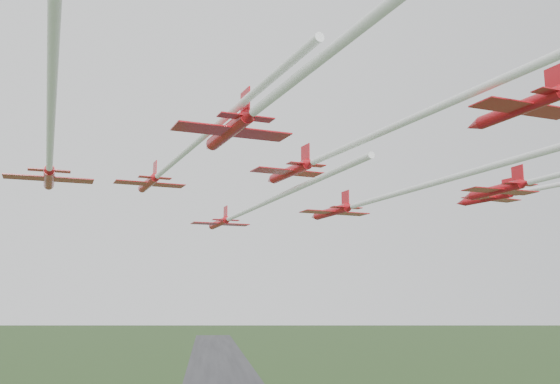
{
  "coord_description": "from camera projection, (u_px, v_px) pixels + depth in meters",
  "views": [
    {
      "loc": [
        -8.95,
        -79.67,
        37.71
      ],
      "look_at": [
        -0.11,
        -4.35,
        51.06
      ],
      "focal_mm": 40.0,
      "sensor_mm": 36.0,
      "label": 1
    }
  ],
  "objects": [
    {
      "name": "jet_lead",
      "position": [
        244.0,
        212.0,
        86.84
      ],
      "size": [
        16.74,
        54.99,
        2.73
      ],
      "rotation": [
        0.0,
        0.0,
        0.24
      ],
      "color": "red"
    },
    {
      "name": "jet_row2_left",
      "position": [
        172.0,
        163.0,
        65.17
      ],
      "size": [
        17.64,
        50.7,
        2.53
      ],
      "rotation": [
        0.0,
        0.0,
        0.29
      ],
      "color": "red"
    },
    {
      "name": "jet_row2_right",
      "position": [
        368.0,
        202.0,
        77.75
      ],
      "size": [
        16.46,
        46.9,
        2.88
      ],
      "rotation": [
        0.0,
        0.0,
        0.28
      ],
      "color": "red"
    },
    {
      "name": "jet_row3_left",
      "position": [
        50.0,
        142.0,
        48.08
      ],
      "size": [
        17.18,
        57.89,
        2.54
      ],
      "rotation": [
        0.0,
        0.0,
        0.24
      ],
      "color": "red"
    },
    {
      "name": "jet_row3_mid",
      "position": [
        374.0,
        135.0,
        53.46
      ],
      "size": [
        22.59,
        62.21,
        2.73
      ],
      "rotation": [
        0.0,
        0.0,
        0.31
      ],
      "color": "red"
    },
    {
      "name": "jet_row4_left",
      "position": [
        270.0,
        98.0,
        41.66
      ],
      "size": [
        15.61,
        43.51,
        2.78
      ],
      "rotation": [
        0.0,
        0.0,
        0.28
      ],
      "color": "red"
    }
  ]
}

